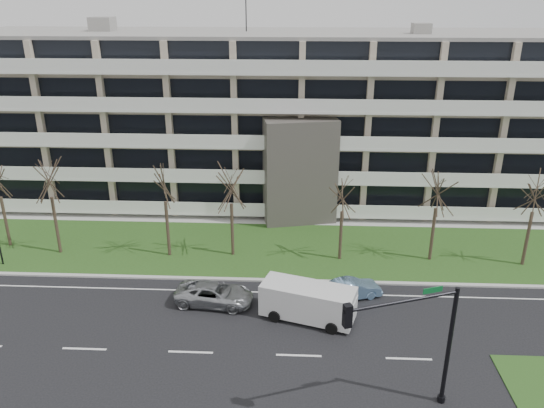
# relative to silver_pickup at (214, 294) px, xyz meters

# --- Properties ---
(ground) EXTENTS (160.00, 160.00, 0.00)m
(ground) POSITION_rel_silver_pickup_xyz_m (5.40, -4.99, -0.69)
(ground) COLOR black
(ground) RESTS_ON ground
(grass_verge) EXTENTS (90.00, 10.00, 0.06)m
(grass_verge) POSITION_rel_silver_pickup_xyz_m (5.40, 8.01, -0.66)
(grass_verge) COLOR #264818
(grass_verge) RESTS_ON ground
(curb) EXTENTS (90.00, 0.35, 0.12)m
(curb) POSITION_rel_silver_pickup_xyz_m (5.40, 3.01, -0.63)
(curb) COLOR #B2B2AD
(curb) RESTS_ON ground
(sidewalk) EXTENTS (90.00, 2.00, 0.08)m
(sidewalk) POSITION_rel_silver_pickup_xyz_m (5.40, 13.51, -0.65)
(sidewalk) COLOR #B2B2AD
(sidewalk) RESTS_ON ground
(lane_edge_line) EXTENTS (90.00, 0.12, 0.01)m
(lane_edge_line) POSITION_rel_silver_pickup_xyz_m (5.40, 1.51, -0.68)
(lane_edge_line) COLOR white
(lane_edge_line) RESTS_ON ground
(apartment_building) EXTENTS (60.50, 15.10, 18.75)m
(apartment_building) POSITION_rel_silver_pickup_xyz_m (5.39, 20.33, 6.93)
(apartment_building) COLOR #B8AB8F
(apartment_building) RESTS_ON ground
(silver_pickup) EXTENTS (5.17, 2.81, 1.38)m
(silver_pickup) POSITION_rel_silver_pickup_xyz_m (0.00, 0.00, 0.00)
(silver_pickup) COLOR #A6A8AD
(silver_pickup) RESTS_ON ground
(blue_sedan) EXTENTS (4.09, 2.49, 1.27)m
(blue_sedan) POSITION_rel_silver_pickup_xyz_m (8.82, 1.16, -0.05)
(blue_sedan) COLOR #79A5D3
(blue_sedan) RESTS_ON ground
(white_van) EXTENTS (6.01, 3.68, 2.19)m
(white_van) POSITION_rel_silver_pickup_xyz_m (5.99, -1.36, 0.62)
(white_van) COLOR silver
(white_van) RESTS_ON ground
(traffic_signal) EXTENTS (5.42, 2.20, 6.62)m
(traffic_signal) POSITION_rel_silver_pickup_xyz_m (10.58, -8.78, 3.59)
(traffic_signal) COLOR black
(traffic_signal) RESTS_ON ground
(tree_1) EXTENTS (4.07, 4.07, 8.13)m
(tree_1) POSITION_rel_silver_pickup_xyz_m (-12.87, 6.53, 5.64)
(tree_1) COLOR #382B21
(tree_1) RESTS_ON ground
(tree_2) EXTENTS (3.91, 3.91, 7.82)m
(tree_2) POSITION_rel_silver_pickup_xyz_m (-4.40, 6.48, 5.39)
(tree_2) COLOR #382B21
(tree_2) RESTS_ON ground
(tree_3) EXTENTS (3.73, 3.73, 7.47)m
(tree_3) POSITION_rel_silver_pickup_xyz_m (0.38, 6.80, 5.12)
(tree_3) COLOR #382B21
(tree_3) RESTS_ON ground
(tree_4) EXTENTS (3.44, 3.44, 6.87)m
(tree_4) POSITION_rel_silver_pickup_xyz_m (8.43, 6.50, 4.65)
(tree_4) COLOR #382B21
(tree_4) RESTS_ON ground
(tree_5) EXTENTS (3.71, 3.71, 7.41)m
(tree_5) POSITION_rel_silver_pickup_xyz_m (15.14, 6.73, 5.07)
(tree_5) COLOR #382B21
(tree_5) RESTS_ON ground
(tree_6) EXTENTS (3.73, 3.73, 7.46)m
(tree_6) POSITION_rel_silver_pickup_xyz_m (21.73, 6.23, 5.11)
(tree_6) COLOR #382B21
(tree_6) RESTS_ON ground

